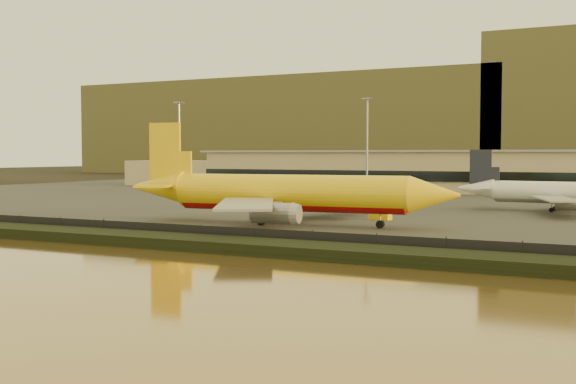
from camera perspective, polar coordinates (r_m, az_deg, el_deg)
name	(u,v)px	position (r m, az deg, el deg)	size (l,w,h in m)	color
ground	(238,233)	(105.92, -3.94, -3.27)	(900.00, 900.00, 0.00)	black
embankment	(169,241)	(91.73, -9.38, -3.84)	(320.00, 7.00, 1.40)	black
tarmac	(422,198)	(193.49, 10.58, -0.45)	(320.00, 220.00, 0.20)	#2D2D2D
perimeter_fence	(187,233)	(94.90, -7.96, -3.23)	(300.00, 0.05, 2.20)	black
terminal_building	(405,171)	(226.67, 9.22, 1.62)	(202.00, 25.00, 12.60)	tan
apron_light_masts	(462,136)	(170.05, 13.61, 4.31)	(152.20, 12.20, 25.40)	slate
distant_hills	(508,120)	(437.37, 17.00, 5.47)	(470.00, 160.00, 70.00)	brown
dhl_cargo_jet	(285,194)	(116.19, -0.27, -0.14)	(56.13, 54.70, 16.76)	yellow
white_narrowbody_jet	(566,193)	(152.08, 21.11, -0.09)	(42.92, 41.85, 12.33)	white
gse_vehicle_yellow	(380,215)	(126.22, 7.31, -1.80)	(3.78, 1.70, 1.70)	yellow
gse_vehicle_white	(236,204)	(149.49, -4.09, -0.97)	(4.53, 2.04, 2.04)	white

